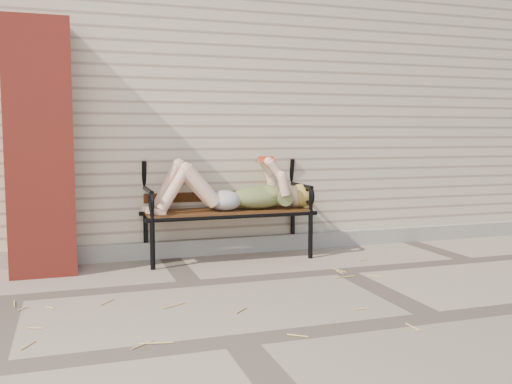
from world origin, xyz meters
name	(u,v)px	position (x,y,z in m)	size (l,w,h in m)	color
ground	(342,271)	(0.00, 0.00, 0.00)	(80.00, 80.00, 0.00)	gray
house_wall	(238,104)	(0.00, 3.00, 1.50)	(8.00, 4.00, 3.00)	#C4B599
foundation_strip	(297,241)	(0.00, 0.97, 0.07)	(8.00, 0.10, 0.15)	#A9A498
brick_pillar	(41,148)	(-2.30, 0.75, 1.00)	(0.50, 0.50, 2.00)	#AA3226
garden_bench	(225,193)	(-0.75, 0.85, 0.58)	(1.60, 0.64, 1.04)	black
reading_woman	(230,191)	(-0.74, 0.72, 0.62)	(1.51, 0.34, 0.48)	#0A3C47
straw_scatter	(265,308)	(-0.93, -0.76, 0.01)	(2.65, 1.63, 0.01)	tan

